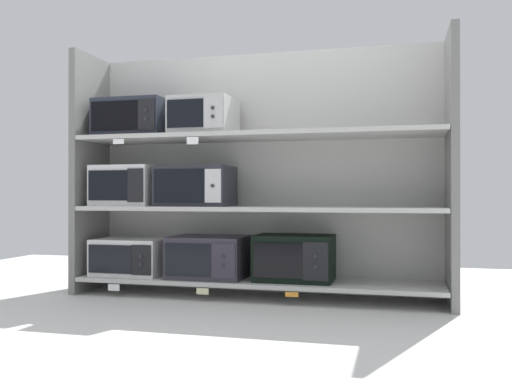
{
  "coord_description": "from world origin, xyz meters",
  "views": [
    {
      "loc": [
        0.96,
        -3.73,
        0.71
      ],
      "look_at": [
        0.0,
        0.0,
        0.73
      ],
      "focal_mm": 39.14,
      "sensor_mm": 36.0,
      "label": 1
    }
  ],
  "objects_px": {
    "microwave_4": "(195,186)",
    "microwave_6": "(204,117)",
    "microwave_2": "(294,258)",
    "microwave_3": "(128,186)",
    "microwave_5": "(133,119)",
    "microwave_1": "(209,257)",
    "microwave_0": "(132,256)"
  },
  "relations": [
    {
      "from": "microwave_3",
      "to": "microwave_6",
      "type": "distance_m",
      "value": 0.76
    },
    {
      "from": "microwave_5",
      "to": "microwave_0",
      "type": "bearing_deg",
      "value": 179.89
    },
    {
      "from": "microwave_0",
      "to": "microwave_1",
      "type": "relative_size",
      "value": 0.96
    },
    {
      "from": "microwave_4",
      "to": "microwave_6",
      "type": "height_order",
      "value": "microwave_6"
    },
    {
      "from": "microwave_3",
      "to": "microwave_4",
      "type": "xyz_separation_m",
      "value": [
        0.53,
        -0.0,
        -0.01
      ]
    },
    {
      "from": "microwave_4",
      "to": "microwave_5",
      "type": "bearing_deg",
      "value": 179.98
    },
    {
      "from": "microwave_2",
      "to": "microwave_4",
      "type": "relative_size",
      "value": 1.02
    },
    {
      "from": "microwave_2",
      "to": "microwave_3",
      "type": "height_order",
      "value": "microwave_3"
    },
    {
      "from": "microwave_1",
      "to": "microwave_6",
      "type": "height_order",
      "value": "microwave_6"
    },
    {
      "from": "microwave_1",
      "to": "microwave_4",
      "type": "relative_size",
      "value": 1.02
    },
    {
      "from": "microwave_2",
      "to": "microwave_6",
      "type": "bearing_deg",
      "value": 180.0
    },
    {
      "from": "microwave_0",
      "to": "microwave_3",
      "type": "height_order",
      "value": "microwave_3"
    },
    {
      "from": "microwave_1",
      "to": "microwave_5",
      "type": "bearing_deg",
      "value": -179.99
    },
    {
      "from": "microwave_4",
      "to": "microwave_0",
      "type": "bearing_deg",
      "value": 179.98
    },
    {
      "from": "microwave_0",
      "to": "microwave_1",
      "type": "distance_m",
      "value": 0.6
    },
    {
      "from": "microwave_1",
      "to": "microwave_4",
      "type": "height_order",
      "value": "microwave_4"
    },
    {
      "from": "microwave_3",
      "to": "microwave_6",
      "type": "bearing_deg",
      "value": -0.01
    },
    {
      "from": "microwave_2",
      "to": "microwave_3",
      "type": "distance_m",
      "value": 1.33
    },
    {
      "from": "microwave_0",
      "to": "microwave_5",
      "type": "bearing_deg",
      "value": -0.11
    },
    {
      "from": "microwave_1",
      "to": "microwave_4",
      "type": "xyz_separation_m",
      "value": [
        -0.1,
        -0.0,
        0.5
      ]
    },
    {
      "from": "microwave_4",
      "to": "microwave_6",
      "type": "xyz_separation_m",
      "value": [
        0.06,
        0.0,
        0.49
      ]
    },
    {
      "from": "microwave_1",
      "to": "microwave_2",
      "type": "distance_m",
      "value": 0.61
    },
    {
      "from": "microwave_1",
      "to": "microwave_5",
      "type": "height_order",
      "value": "microwave_5"
    },
    {
      "from": "microwave_1",
      "to": "microwave_3",
      "type": "height_order",
      "value": "microwave_3"
    },
    {
      "from": "microwave_4",
      "to": "microwave_5",
      "type": "height_order",
      "value": "microwave_5"
    },
    {
      "from": "microwave_3",
      "to": "microwave_5",
      "type": "distance_m",
      "value": 0.49
    },
    {
      "from": "microwave_0",
      "to": "microwave_4",
      "type": "xyz_separation_m",
      "value": [
        0.5,
        -0.0,
        0.51
      ]
    },
    {
      "from": "microwave_1",
      "to": "microwave_3",
      "type": "relative_size",
      "value": 1.18
    },
    {
      "from": "microwave_2",
      "to": "microwave_5",
      "type": "height_order",
      "value": "microwave_5"
    },
    {
      "from": "microwave_2",
      "to": "microwave_6",
      "type": "xyz_separation_m",
      "value": [
        -0.65,
        0.0,
        0.98
      ]
    },
    {
      "from": "microwave_4",
      "to": "microwave_2",
      "type": "bearing_deg",
      "value": 0.03
    },
    {
      "from": "microwave_1",
      "to": "microwave_2",
      "type": "relative_size",
      "value": 1.0
    }
  ]
}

